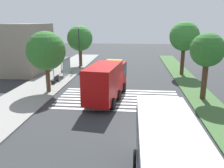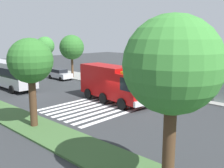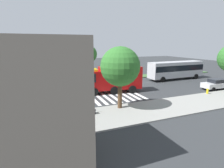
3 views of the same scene
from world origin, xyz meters
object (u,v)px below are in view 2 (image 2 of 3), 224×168
fire_truck (114,83)px  parked_car_east (60,74)px  sidewalk_tree_west (72,47)px  bench_near_shelter (195,93)px  fire_hydrant (84,78)px  median_tree_west (172,66)px  median_tree_far_west (31,62)px  transit_bus (6,72)px  sidewalk_tree_center (164,55)px  parked_car_west (19,67)px  sidewalk_tree_far_west (45,46)px  parked_car_mid (36,70)px

fire_truck → parked_car_east: bearing=171.5°
parked_car_east → sidewalk_tree_west: bearing=82.7°
bench_near_shelter → fire_hydrant: size_ratio=2.29×
sidewalk_tree_west → median_tree_west: bearing=-30.5°
sidewalk_tree_west → median_tree_west: size_ratio=0.90×
fire_truck → median_tree_far_west: median_tree_far_west is taller
fire_hydrant → transit_bus: bearing=-108.7°
median_tree_west → fire_hydrant: (-23.88, 15.61, -5.01)m
sidewalk_tree_center → median_tree_far_west: 16.14m
transit_bus → sidewalk_tree_west: size_ratio=1.72×
parked_car_west → sidewalk_tree_west: 14.49m
fire_truck → sidewalk_tree_center: (1.53, 6.67, 2.51)m
parked_car_west → bench_near_shelter: size_ratio=3.03×
parked_car_west → transit_bus: 16.25m
parked_car_west → fire_hydrant: (17.20, 1.70, -0.35)m
sidewalk_tree_center → fire_hydrant: (-13.46, -0.50, -4.06)m
bench_near_shelter → sidewalk_tree_far_west: (-28.30, -0.51, 4.28)m
sidewalk_tree_far_west → sidewalk_tree_center: size_ratio=0.99×
sidewalk_tree_far_west → sidewalk_tree_west: size_ratio=0.96×
fire_truck → sidewalk_tree_center: bearing=84.4°
fire_truck → sidewalk_tree_far_west: (-23.05, 6.67, 2.82)m
parked_car_west → transit_bus: (13.69, -8.67, 1.21)m
median_tree_far_west → sidewalk_tree_west: bearing=134.8°
parked_car_east → bench_near_shelter: 21.21m
bench_near_shelter → sidewalk_tree_center: (-3.72, -0.51, 3.96)m
parked_car_mid → median_tree_far_west: (23.58, -13.91, 4.01)m
fire_hydrant → median_tree_far_west: bearing=-51.3°
parked_car_east → sidewalk_tree_west: sidewalk_tree_west is taller
parked_car_mid → parked_car_east: (7.20, 0.00, -0.04)m
parked_car_west → median_tree_west: median_tree_west is taller
bench_near_shelter → sidewalk_tree_far_west: sidewalk_tree_far_west is taller
bench_near_shelter → median_tree_far_west: median_tree_far_west is taller
sidewalk_tree_far_west → parked_car_east: bearing=-16.8°
parked_car_mid → fire_hydrant: parked_car_mid is taller
parked_car_mid → parked_car_east: parked_car_mid is taller
parked_car_mid → bench_near_shelter: parked_car_mid is taller
transit_bus → median_tree_west: 28.10m
transit_bus → sidewalk_tree_center: sidewalk_tree_center is taller
parked_car_east → parked_car_mid: bearing=-177.3°
parked_car_mid → fire_hydrant: bearing=7.3°
parked_car_east → sidewalk_tree_west: (0.39, 2.20, 4.06)m
parked_car_mid → transit_bus: size_ratio=0.39×
parked_car_mid → sidewalk_tree_center: size_ratio=0.69×
transit_bus → sidewalk_tree_far_west: (-7.61, 10.87, 2.82)m
sidewalk_tree_far_west → sidewalk_tree_west: sidewalk_tree_west is taller
fire_truck → parked_car_east: 16.46m
bench_near_shelter → sidewalk_tree_west: 21.10m
median_tree_west → fire_hydrant: median_tree_west is taller
parked_car_west → parked_car_mid: bearing=1.5°
parked_car_mid → fire_hydrant: 11.19m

